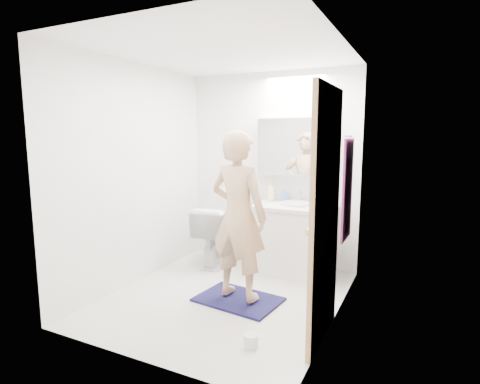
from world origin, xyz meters
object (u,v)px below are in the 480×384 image
Objects in this scene: person at (238,216)px; soap_bottle_b at (284,195)px; medicine_cabinet at (292,146)px; toilet at (217,235)px; toothbrush_cup at (314,201)px; soap_bottle_a at (271,191)px; vanity_cabinet at (294,241)px; toilet_paper_roll at (251,341)px.

person is 9.28× the size of soap_bottle_b.
medicine_cabinet is 1.16× the size of toilet.
toothbrush_cup is (0.44, 1.15, 0.00)m from person.
soap_bottle_a is 2.56× the size of toothbrush_cup.
vanity_cabinet is at bearing -62.15° from medicine_cabinet.
soap_bottle_a is 1.38× the size of soap_bottle_b.
medicine_cabinet reaches higher than soap_bottle_b.
person is at bearing -96.48° from medicine_cabinet.
person is at bearing -110.77° from toothbrush_cup.
vanity_cabinet is 1.14m from medicine_cabinet.
toothbrush_cup is 2.02m from toilet_paper_roll.
medicine_cabinet is at bearing 19.62° from soap_bottle_b.
toothbrush_cup reaches higher than toilet.
medicine_cabinet is 1.36m from person.
person is at bearing -84.44° from soap_bottle_a.
medicine_cabinet is 8.00× the size of toilet_paper_roll.
toothbrush_cup is (0.38, -0.02, -0.04)m from soap_bottle_b.
soap_bottle_b is at bearing 102.14° from toilet_paper_roll.
toothbrush_cup is (0.30, -0.05, -0.64)m from medicine_cabinet.
soap_bottle_b is 0.39m from toothbrush_cup.
toilet is 0.46× the size of person.
toilet_paper_roll is at bearing -72.94° from soap_bottle_a.
vanity_cabinet is 0.99m from toilet.
medicine_cabinet reaches higher than vanity_cabinet.
soap_bottle_b is (0.78, 0.30, 0.53)m from toilet.
soap_bottle_a is 2.20× the size of toilet_paper_roll.
vanity_cabinet is 9.50× the size of toothbrush_cup.
soap_bottle_b is at bearing -165.88° from toilet.
toilet is (-0.98, -0.11, -0.01)m from vanity_cabinet.
toilet is 3.12× the size of soap_bottle_a.
toothbrush_cup reaches higher than toilet_paper_roll.
person is (0.73, -0.87, 0.49)m from toilet.
toilet_paper_roll is at bearing -77.86° from soap_bottle_b.
medicine_cabinet is 0.54× the size of person.
person is at bearing -92.55° from soap_bottle_b.
toilet is 0.99m from soap_bottle_b.
person is (-0.14, -1.20, -0.64)m from medicine_cabinet.
soap_bottle_b is (-0.08, -0.03, -0.59)m from medicine_cabinet.
soap_bottle_a is at bearing -163.41° from toilet.
toilet is 1.29m from toothbrush_cup.
soap_bottle_a reaches higher than toilet_paper_roll.
soap_bottle_a is (0.62, 0.27, 0.56)m from toilet.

